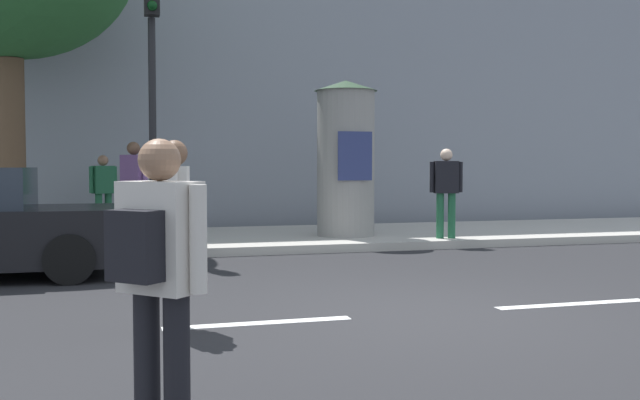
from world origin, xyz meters
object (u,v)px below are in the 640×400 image
at_px(traffic_light, 152,62).
at_px(pedestrian_in_red_top, 134,180).
at_px(poster_column, 346,157).
at_px(pedestrian_in_light_jacket, 103,188).
at_px(pedestrian_in_dark_shirt, 446,186).
at_px(pedestrian_with_bag, 158,265).
at_px(pedestrian_tallest, 175,218).

xyz_separation_m(traffic_light, pedestrian_in_red_top, (-0.27, 2.00, -1.93)).
height_order(poster_column, pedestrian_in_light_jacket, poster_column).
bearing_deg(pedestrian_in_dark_shirt, traffic_light, -177.97).
distance_m(pedestrian_with_bag, pedestrian_in_light_jacket, 11.20).
height_order(pedestrian_with_bag, pedestrian_in_dark_shirt, pedestrian_in_dark_shirt).
relative_size(traffic_light, pedestrian_in_dark_shirt, 2.71).
relative_size(pedestrian_tallest, pedestrian_in_red_top, 0.96).
xyz_separation_m(pedestrian_tallest, pedestrian_in_dark_shirt, (5.32, 5.46, 0.10)).
bearing_deg(pedestrian_with_bag, pedestrian_in_red_top, 89.56).
height_order(pedestrian_tallest, pedestrian_in_light_jacket, pedestrian_tallest).
height_order(pedestrian_with_bag, pedestrian_in_light_jacket, pedestrian_in_light_jacket).
xyz_separation_m(traffic_light, pedestrian_with_bag, (-0.35, -8.03, -2.18)).
distance_m(poster_column, pedestrian_in_light_jacket, 4.94).
distance_m(traffic_light, pedestrian_in_light_jacket, 3.88).
distance_m(traffic_light, pedestrian_tallest, 5.69).
bearing_deg(poster_column, pedestrian_in_dark_shirt, -31.58).
distance_m(pedestrian_with_bag, pedestrian_in_dark_shirt, 9.95).
bearing_deg(poster_column, pedestrian_with_bag, -113.42).
bearing_deg(pedestrian_with_bag, poster_column, 66.58).
bearing_deg(pedestrian_in_light_jacket, poster_column, -23.68).
bearing_deg(pedestrian_tallest, traffic_light, 89.44).
height_order(poster_column, pedestrian_in_red_top, poster_column).
height_order(poster_column, pedestrian_in_dark_shirt, poster_column).
height_order(pedestrian_with_bag, pedestrian_in_red_top, pedestrian_in_red_top).
relative_size(pedestrian_tallest, pedestrian_in_dark_shirt, 1.04).
bearing_deg(poster_column, pedestrian_in_light_jacket, 156.32).
bearing_deg(pedestrian_with_bag, pedestrian_in_dark_shirt, 55.64).
bearing_deg(pedestrian_tallest, pedestrian_in_dark_shirt, 45.75).
xyz_separation_m(traffic_light, poster_column, (3.65, 1.19, -1.50)).
xyz_separation_m(pedestrian_in_light_jacket, pedestrian_in_dark_shirt, (6.11, -2.97, 0.07)).
distance_m(pedestrian_with_bag, pedestrian_tallest, 2.77).
bearing_deg(pedestrian_in_light_jacket, pedestrian_with_bag, -87.45).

